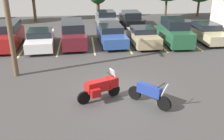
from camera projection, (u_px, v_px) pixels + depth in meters
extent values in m
cube|color=#423F3F|center=(119.00, 93.00, 13.10)|extent=(44.00, 44.00, 0.10)
cylinder|color=black|center=(114.00, 90.00, 12.61)|extent=(0.62, 0.35, 0.62)
cylinder|color=black|center=(84.00, 98.00, 11.87)|extent=(0.62, 0.35, 0.62)
cube|color=#A51414|center=(99.00, 86.00, 12.07)|extent=(1.27, 0.87, 0.52)
cylinder|color=#B2B2B7|center=(112.00, 83.00, 12.40)|extent=(0.48, 0.26, 1.09)
cylinder|color=black|center=(110.00, 74.00, 12.18)|extent=(0.28, 0.58, 0.04)
cube|color=#A51414|center=(112.00, 81.00, 12.38)|extent=(0.60, 0.64, 0.47)
cube|color=#B2C1CC|center=(113.00, 73.00, 12.24)|extent=(0.32, 0.47, 0.39)
cube|color=#A51414|center=(89.00, 87.00, 12.24)|extent=(0.50, 0.39, 0.36)
cube|color=#A51414|center=(96.00, 93.00, 11.67)|extent=(0.50, 0.39, 0.36)
cylinder|color=black|center=(164.00, 104.00, 11.33)|extent=(0.54, 0.57, 0.67)
cylinder|color=black|center=(135.00, 93.00, 12.29)|extent=(0.54, 0.57, 0.67)
cube|color=navy|center=(149.00, 90.00, 11.65)|extent=(1.02, 1.08, 0.47)
cylinder|color=#B2B2B7|center=(162.00, 94.00, 11.24)|extent=(0.40, 0.43, 1.14)
cylinder|color=black|center=(161.00, 85.00, 11.14)|extent=(0.48, 0.45, 0.04)
cube|color=#EAE066|center=(24.00, 48.00, 20.17)|extent=(0.12, 5.00, 0.01)
cube|color=#EAE066|center=(59.00, 47.00, 20.45)|extent=(0.12, 5.00, 0.01)
cube|color=#EAE066|center=(93.00, 45.00, 20.74)|extent=(0.12, 5.00, 0.01)
cube|color=#EAE066|center=(126.00, 44.00, 21.03)|extent=(0.12, 5.00, 0.01)
cube|color=#EAE066|center=(159.00, 43.00, 21.32)|extent=(0.12, 5.00, 0.01)
cube|color=#EAE066|center=(190.00, 42.00, 21.61)|extent=(0.12, 5.00, 0.01)
cube|color=#EAE066|center=(221.00, 41.00, 21.90)|extent=(0.12, 5.00, 0.01)
cube|color=maroon|center=(7.00, 38.00, 19.94)|extent=(1.88, 4.73, 1.07)
cube|color=black|center=(7.00, 26.00, 20.02)|extent=(1.70, 2.94, 0.61)
cylinder|color=black|center=(14.00, 49.00, 18.73)|extent=(0.23, 0.63, 0.62)
cylinder|color=black|center=(22.00, 38.00, 21.66)|extent=(0.23, 0.63, 0.62)
cylinder|color=black|center=(3.00, 39.00, 21.47)|extent=(0.23, 0.63, 0.62)
cube|color=white|center=(41.00, 40.00, 20.00)|extent=(2.24, 4.81, 0.71)
cube|color=black|center=(40.00, 33.00, 19.95)|extent=(1.92, 2.28, 0.45)
cylinder|color=black|center=(51.00, 49.00, 18.78)|extent=(0.26, 0.66, 0.65)
cylinder|color=black|center=(27.00, 50.00, 18.50)|extent=(0.26, 0.66, 0.65)
cylinder|color=black|center=(53.00, 38.00, 21.69)|extent=(0.26, 0.66, 0.65)
cylinder|color=black|center=(32.00, 39.00, 21.41)|extent=(0.26, 0.66, 0.65)
cube|color=maroon|center=(73.00, 37.00, 20.56)|extent=(2.15, 5.00, 1.01)
cube|color=black|center=(72.00, 25.00, 20.56)|extent=(1.90, 3.41, 0.65)
cylinder|color=black|center=(85.00, 47.00, 19.32)|extent=(0.26, 0.65, 0.63)
cylinder|color=black|center=(64.00, 48.00, 19.06)|extent=(0.26, 0.65, 0.63)
cylinder|color=black|center=(82.00, 36.00, 22.35)|extent=(0.26, 0.65, 0.63)
cylinder|color=black|center=(63.00, 37.00, 22.09)|extent=(0.26, 0.65, 0.63)
cube|color=#2D519E|center=(112.00, 37.00, 20.90)|extent=(2.16, 4.80, 0.76)
cube|color=black|center=(111.00, 28.00, 20.95)|extent=(1.87, 2.17, 0.49)
cylinder|color=black|center=(126.00, 45.00, 19.67)|extent=(0.26, 0.70, 0.69)
cylinder|color=black|center=(104.00, 46.00, 19.41)|extent=(0.26, 0.70, 0.69)
cylinder|color=black|center=(118.00, 35.00, 22.59)|extent=(0.26, 0.70, 0.69)
cylinder|color=black|center=(99.00, 35.00, 22.33)|extent=(0.26, 0.70, 0.69)
cube|color=tan|center=(143.00, 38.00, 20.68)|extent=(2.01, 4.33, 0.78)
cube|color=black|center=(143.00, 30.00, 20.62)|extent=(1.78, 1.96, 0.41)
cylinder|color=black|center=(158.00, 46.00, 19.56)|extent=(0.24, 0.67, 0.66)
cylinder|color=black|center=(137.00, 46.00, 19.34)|extent=(0.24, 0.67, 0.66)
cylinder|color=black|center=(148.00, 36.00, 22.22)|extent=(0.24, 0.67, 0.66)
cylinder|color=black|center=(129.00, 37.00, 22.00)|extent=(0.24, 0.67, 0.66)
cube|color=#235638|center=(175.00, 35.00, 20.90)|extent=(1.92, 4.67, 1.12)
cube|color=black|center=(175.00, 23.00, 20.78)|extent=(1.72, 2.75, 0.68)
cylinder|color=black|center=(190.00, 45.00, 19.68)|extent=(0.24, 0.61, 0.60)
cylinder|color=black|center=(171.00, 46.00, 19.56)|extent=(0.24, 0.61, 0.60)
cylinder|color=black|center=(177.00, 35.00, 22.58)|extent=(0.24, 0.61, 0.60)
cylinder|color=black|center=(160.00, 36.00, 22.46)|extent=(0.24, 0.61, 0.60)
cube|color=#C1B289|center=(207.00, 34.00, 21.76)|extent=(1.94, 4.81, 0.75)
cube|color=black|center=(206.00, 26.00, 21.91)|extent=(1.75, 2.24, 0.50)
cylinder|color=black|center=(207.00, 43.00, 20.27)|extent=(0.23, 0.65, 0.65)
cylinder|color=black|center=(207.00, 32.00, 23.45)|extent=(0.23, 0.65, 0.65)
cylinder|color=black|center=(190.00, 33.00, 23.26)|extent=(0.23, 0.65, 0.65)
cube|color=slate|center=(106.00, 20.00, 27.16)|extent=(2.08, 4.74, 0.84)
cube|color=black|center=(106.00, 13.00, 27.00)|extent=(1.84, 2.21, 0.51)
cylinder|color=black|center=(116.00, 26.00, 25.94)|extent=(0.24, 0.65, 0.65)
cylinder|color=black|center=(100.00, 26.00, 25.70)|extent=(0.24, 0.65, 0.65)
cylinder|color=black|center=(112.00, 20.00, 28.84)|extent=(0.24, 0.65, 0.65)
cylinder|color=black|center=(97.00, 20.00, 28.61)|extent=(0.24, 0.65, 0.65)
cube|color=black|center=(131.00, 20.00, 27.56)|extent=(1.91, 4.91, 0.71)
cube|color=black|center=(131.00, 14.00, 27.51)|extent=(1.74, 2.42, 0.52)
cylinder|color=black|center=(142.00, 25.00, 26.21)|extent=(0.23, 0.67, 0.67)
cylinder|color=black|center=(126.00, 26.00, 26.03)|extent=(0.23, 0.67, 0.67)
cylinder|color=black|center=(135.00, 19.00, 29.28)|extent=(0.23, 0.67, 0.67)
cylinder|color=black|center=(121.00, 19.00, 29.09)|extent=(0.23, 0.67, 0.67)
cylinder|color=black|center=(218.00, 33.00, 22.81)|extent=(0.31, 0.90, 0.90)
cylinder|color=brown|center=(8.00, 13.00, 13.73)|extent=(0.29, 0.29, 7.19)
cylinder|color=#4C3823|center=(98.00, 11.00, 31.58)|extent=(0.39, 0.39, 1.63)
cylinder|color=#4C3823|center=(35.00, 11.00, 29.25)|extent=(0.32, 0.32, 2.38)
cylinder|color=#4C3823|center=(198.00, 9.00, 32.40)|extent=(0.27, 0.27, 1.76)
cylinder|color=#4C3823|center=(166.00, 11.00, 30.05)|extent=(0.25, 0.25, 2.16)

